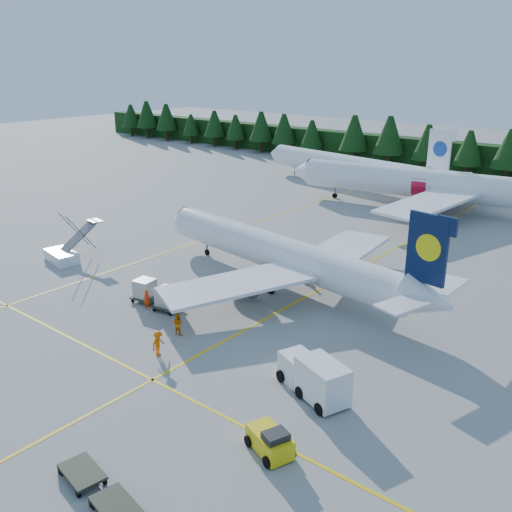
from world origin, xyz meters
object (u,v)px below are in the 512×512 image
Objects in this scene: airliner_red at (417,184)px; baggage_tug at (270,441)px; airstairs at (64,253)px; service_truck at (313,375)px; airliner_navy at (273,252)px.

airliner_red is 12.88× the size of baggage_tug.
airstairs reaches higher than service_truck.
baggage_tug is at bearing -81.93° from airliner_red.
airstairs is 1.08× the size of service_truck.
airliner_navy is at bearing -96.62° from airliner_red.
airliner_red reaches higher than airstairs.
service_truck is at bearing 124.14° from baggage_tug.
airstairs is (-20.09, -46.80, -2.86)m from airliner_red.
airliner_red reaches higher than baggage_tug.
baggage_tug is (1.58, -6.61, -0.60)m from service_truck.
service_truck is 6.82m from baggage_tug.
airliner_navy is 26.72m from baggage_tug.
airliner_navy is at bearing 148.19° from baggage_tug.
service_truck is (36.15, -4.58, 0.49)m from airstairs.
airliner_red is at bearing 100.74° from airliner_navy.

